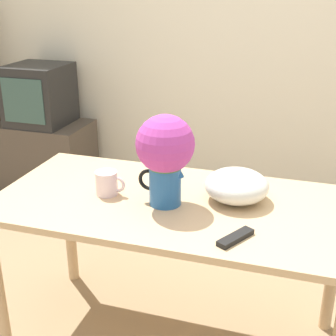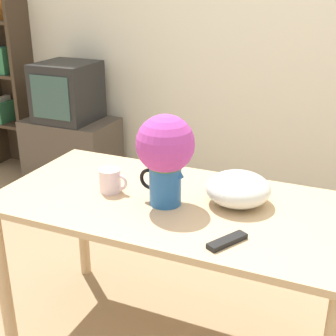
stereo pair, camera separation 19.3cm
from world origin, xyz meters
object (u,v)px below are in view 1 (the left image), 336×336
flower_vase (165,152)px  white_bowl (237,186)px  tv_set (39,95)px  coffee_mug (107,183)px

flower_vase → white_bowl: size_ratio=1.41×
tv_set → white_bowl: bearing=-36.2°
white_bowl → tv_set: 2.18m
flower_vase → white_bowl: (0.28, 0.12, -0.16)m
flower_vase → coffee_mug: size_ratio=2.85×
flower_vase → coffee_mug: 0.33m
white_bowl → tv_set: (-1.76, 1.29, -0.01)m
coffee_mug → white_bowl: (0.56, 0.11, 0.02)m
flower_vase → coffee_mug: flower_vase is taller
flower_vase → coffee_mug: bearing=177.3°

